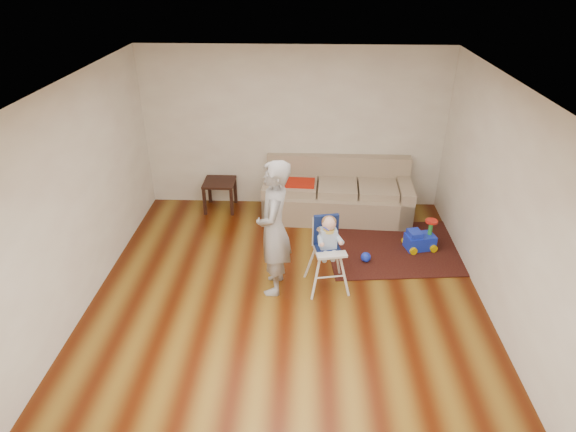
{
  "coord_description": "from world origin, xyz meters",
  "views": [
    {
      "loc": [
        0.21,
        -4.92,
        3.92
      ],
      "look_at": [
        0.0,
        0.4,
        1.0
      ],
      "focal_mm": 30.0,
      "sensor_mm": 36.0,
      "label": 1
    }
  ],
  "objects_px": {
    "ride_on_toy": "(421,235)",
    "high_chair": "(328,254)",
    "sofa": "(337,190)",
    "toy_ball": "(366,257)",
    "adult": "(274,229)",
    "side_table": "(220,195)"
  },
  "relations": [
    {
      "from": "sofa",
      "to": "high_chair",
      "type": "xyz_separation_m",
      "value": [
        -0.23,
        -2.0,
        0.04
      ]
    },
    {
      "from": "high_chair",
      "to": "sofa",
      "type": "bearing_deg",
      "value": 72.5
    },
    {
      "from": "sofa",
      "to": "side_table",
      "type": "xyz_separation_m",
      "value": [
        -1.99,
        0.16,
        -0.21
      ]
    },
    {
      "from": "side_table",
      "to": "toy_ball",
      "type": "relative_size",
      "value": 3.57
    },
    {
      "from": "side_table",
      "to": "sofa",
      "type": "bearing_deg",
      "value": -4.62
    },
    {
      "from": "side_table",
      "to": "adult",
      "type": "bearing_deg",
      "value": -64.04
    },
    {
      "from": "side_table",
      "to": "adult",
      "type": "relative_size",
      "value": 0.29
    },
    {
      "from": "high_chair",
      "to": "adult",
      "type": "height_order",
      "value": "adult"
    },
    {
      "from": "sofa",
      "to": "high_chair",
      "type": "relative_size",
      "value": 2.31
    },
    {
      "from": "sofa",
      "to": "adult",
      "type": "distance_m",
      "value": 2.3
    },
    {
      "from": "ride_on_toy",
      "to": "toy_ball",
      "type": "height_order",
      "value": "ride_on_toy"
    },
    {
      "from": "sofa",
      "to": "adult",
      "type": "xyz_separation_m",
      "value": [
        -0.91,
        -2.06,
        0.44
      ]
    },
    {
      "from": "toy_ball",
      "to": "high_chair",
      "type": "bearing_deg",
      "value": -134.91
    },
    {
      "from": "side_table",
      "to": "high_chair",
      "type": "bearing_deg",
      "value": -50.79
    },
    {
      "from": "adult",
      "to": "toy_ball",
      "type": "bearing_deg",
      "value": 118.75
    },
    {
      "from": "sofa",
      "to": "side_table",
      "type": "height_order",
      "value": "sofa"
    },
    {
      "from": "ride_on_toy",
      "to": "high_chair",
      "type": "height_order",
      "value": "high_chair"
    },
    {
      "from": "sofa",
      "to": "ride_on_toy",
      "type": "xyz_separation_m",
      "value": [
        1.2,
        -1.02,
        -0.22
      ]
    },
    {
      "from": "toy_ball",
      "to": "adult",
      "type": "distance_m",
      "value": 1.64
    },
    {
      "from": "sofa",
      "to": "ride_on_toy",
      "type": "distance_m",
      "value": 1.59
    },
    {
      "from": "sofa",
      "to": "side_table",
      "type": "relative_size",
      "value": 4.75
    },
    {
      "from": "ride_on_toy",
      "to": "high_chair",
      "type": "distance_m",
      "value": 1.75
    }
  ]
}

